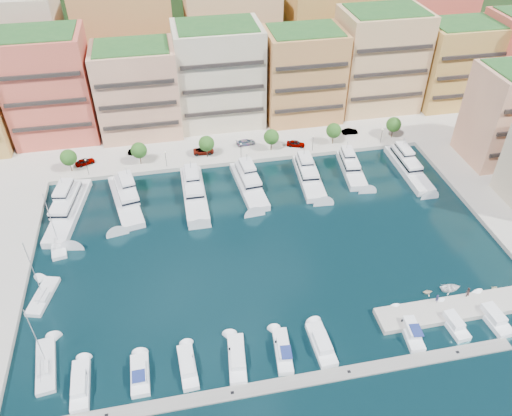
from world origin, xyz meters
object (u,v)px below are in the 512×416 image
(cruiser_3, at_px, (237,359))
(tree_5, at_px, (394,125))
(tree_0, at_px, (68,158))
(tender_1, at_px, (428,292))
(sailboat_2, at_px, (59,246))
(person_0, at_px, (437,298))
(yacht_2, at_px, (194,191))
(person_1, at_px, (467,292))
(yacht_1, at_px, (126,198))
(car_4, at_px, (296,144))
(sailboat_1, at_px, (43,297))
(tree_2, at_px, (206,144))
(lamppost_0, at_px, (86,164))
(lamppost_2, at_px, (241,148))
(car_3, at_px, (246,142))
(cruiser_5, at_px, (321,345))
(cruiser_8, at_px, (452,322))
(tree_4, at_px, (334,131))
(lamppost_3, at_px, (313,141))
(tree_1, at_px, (139,150))
(cruiser_7, at_px, (410,330))
(cruiser_4, at_px, (283,351))
(tender_2, at_px, (451,288))
(yacht_0, at_px, (68,207))
(yacht_3, at_px, (248,182))
(sailboat_0, at_px, (46,366))
(cruiser_1, at_px, (140,375))
(car_0, at_px, (85,162))
(yacht_5, at_px, (351,167))
(tree_3, at_px, (271,137))
(car_1, at_px, (137,152))
(cruiser_0, at_px, (80,385))
(cruiser_9, at_px, (491,316))
(yacht_4, at_px, (308,175))
(yacht_6, at_px, (407,166))
(lamppost_1, at_px, (166,156))
(cruiser_2, at_px, (188,367))

(cruiser_3, bearing_deg, tree_5, 49.06)
(tree_0, relative_size, tender_1, 3.24)
(sailboat_2, distance_m, person_0, 71.52)
(yacht_2, bearing_deg, person_1, -42.47)
(yacht_1, xyz_separation_m, car_4, (42.03, 13.88, 0.69))
(tree_5, bearing_deg, sailboat_1, -154.63)
(tree_2, xyz_separation_m, lamppost_0, (-28.00, -2.30, -0.92))
(lamppost_2, bearing_deg, yacht_1, -158.22)
(tree_0, xyz_separation_m, car_3, (42.23, 3.77, -3.04))
(cruiser_5, distance_m, cruiser_8, 22.61)
(tree_4, xyz_separation_m, cruiser_5, (-20.72, -58.09, -4.20))
(lamppost_3, bearing_deg, cruiser_5, -104.78)
(tree_1, height_order, cruiser_7, tree_1)
(cruiser_4, xyz_separation_m, tender_2, (32.69, 7.29, -0.19))
(sailboat_2, distance_m, sailboat_1, 13.31)
(tree_4, bearing_deg, yacht_0, -167.21)
(yacht_3, bearing_deg, tender_2, -51.89)
(cruiser_4, height_order, sailboat_0, sailboat_0)
(cruiser_7, relative_size, person_1, 4.51)
(cruiser_1, height_order, car_0, car_0)
(tender_2, bearing_deg, yacht_5, 8.13)
(tree_3, height_order, car_1, tree_3)
(car_1, bearing_deg, tree_4, -82.97)
(car_1, bearing_deg, tree_1, -157.08)
(tree_3, xyz_separation_m, cruiser_0, (-41.92, -58.09, -4.20))
(lamppost_3, xyz_separation_m, cruiser_9, (15.09, -55.80, -3.28))
(tree_4, distance_m, cruiser_8, 58.26)
(lamppost_2, height_order, yacht_4, yacht_4)
(lamppost_2, distance_m, lamppost_3, 18.00)
(yacht_3, relative_size, cruiser_7, 2.12)
(cruiser_7, bearing_deg, yacht_2, 124.88)
(lamppost_3, height_order, cruiser_0, lamppost_3)
(tree_1, relative_size, cruiser_0, 0.65)
(cruiser_1, distance_m, car_0, 61.57)
(lamppost_3, distance_m, yacht_3, 21.18)
(cruiser_8, bearing_deg, yacht_6, 74.49)
(tender_1, bearing_deg, tree_0, 57.36)
(cruiser_3, bearing_deg, car_1, 103.01)
(lamppost_3, relative_size, sailboat_2, 0.32)
(tree_3, bearing_deg, yacht_4, -64.34)
(lamppost_1, relative_size, sailboat_0, 0.32)
(cruiser_2, height_order, sailboat_0, sailboat_0)
(sailboat_2, height_order, tender_2, sailboat_2)
(lamppost_1, relative_size, person_1, 2.16)
(cruiser_7, bearing_deg, lamppost_2, 108.22)
(cruiser_2, xyz_separation_m, person_1, (48.95, 4.59, 1.42))
(cruiser_2, distance_m, car_4, 67.06)
(tree_3, xyz_separation_m, tender_1, (17.09, -50.93, -4.28))
(lamppost_3, bearing_deg, car_0, 175.22)
(tree_5, height_order, person_0, tree_5)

